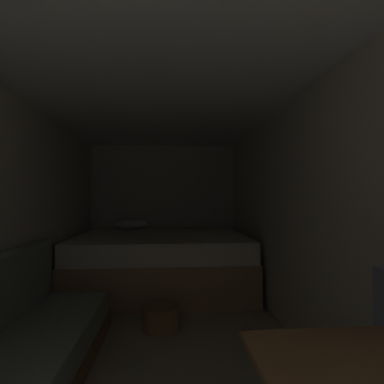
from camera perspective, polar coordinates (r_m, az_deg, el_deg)
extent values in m
plane|color=#A39984|center=(2.77, -6.39, -27.33)|extent=(7.35, 7.35, 0.00)
cube|color=beige|center=(5.18, -5.29, -3.02)|extent=(2.43, 0.05, 2.08)
cube|color=beige|center=(2.80, -31.66, -4.74)|extent=(0.05, 5.35, 2.08)
cube|color=beige|center=(2.72, 19.73, -4.93)|extent=(0.05, 5.35, 2.08)
cube|color=white|center=(2.63, -6.30, 18.46)|extent=(2.43, 5.35, 0.05)
cube|color=tan|center=(4.33, -5.53, -14.15)|extent=(2.21, 1.79, 0.48)
cube|color=beige|center=(4.26, -5.52, -9.36)|extent=(2.17, 1.75, 0.25)
ellipsoid|color=white|center=(4.95, -11.15, -5.73)|extent=(0.51, 0.31, 0.17)
cylinder|color=olive|center=(3.15, -5.85, -21.84)|extent=(0.35, 0.35, 0.21)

